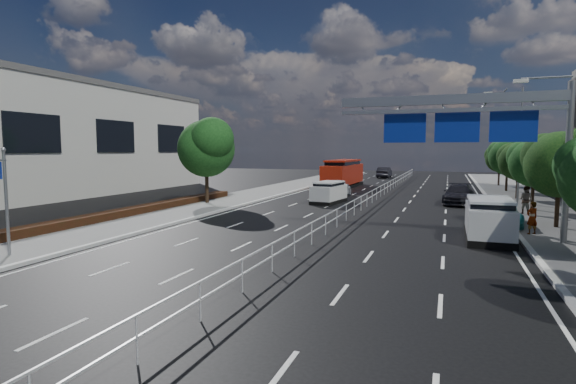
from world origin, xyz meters
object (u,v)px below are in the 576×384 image
(red_bus, at_px, (343,173))
(parked_car_teal, at_px, (497,213))
(silver_minivan, at_px, (489,219))
(parked_car_dark, at_px, (459,194))
(pedestrian_a, at_px, (532,218))
(white_minivan, at_px, (329,192))
(near_car_dark, at_px, (384,172))
(pedestrian_b, at_px, (526,200))
(overhead_gantry, at_px, (474,120))
(near_car_silver, at_px, (337,188))

(red_bus, height_order, parked_car_teal, red_bus)
(silver_minivan, distance_m, parked_car_dark, 14.58)
(parked_car_teal, xyz_separation_m, parked_car_dark, (-1.80, 10.27, 0.06))
(parked_car_teal, xyz_separation_m, pedestrian_a, (1.30, -2.89, 0.24))
(parked_car_teal, relative_size, pedestrian_a, 3.17)
(white_minivan, height_order, parked_car_teal, white_minivan)
(near_car_dark, distance_m, pedestrian_b, 39.62)
(silver_minivan, bearing_deg, parked_car_dark, 94.40)
(silver_minivan, distance_m, pedestrian_a, 2.46)
(white_minivan, height_order, parked_car_dark, white_minivan)
(white_minivan, xyz_separation_m, pedestrian_b, (13.70, -2.53, 0.19))
(white_minivan, height_order, pedestrian_b, pedestrian_b)
(near_car_dark, bearing_deg, white_minivan, 91.10)
(pedestrian_b, bearing_deg, red_bus, -12.34)
(white_minivan, bearing_deg, overhead_gantry, -42.76)
(near_car_dark, xyz_separation_m, silver_minivan, (11.09, -46.28, 0.16))
(overhead_gantry, relative_size, parked_car_dark, 1.95)
(white_minivan, bearing_deg, red_bus, 106.07)
(overhead_gantry, relative_size, near_car_silver, 2.11)
(near_car_silver, bearing_deg, pedestrian_b, 152.04)
(white_minivan, bearing_deg, parked_car_teal, -25.31)
(near_car_silver, relative_size, parked_car_dark, 0.92)
(red_bus, xyz_separation_m, near_car_dark, (2.06, 19.26, -0.81))
(near_car_dark, bearing_deg, near_car_silver, 90.10)
(near_car_dark, bearing_deg, red_bus, 84.57)
(near_car_dark, bearing_deg, silver_minivan, 104.15)
(silver_minivan, xyz_separation_m, pedestrian_b, (2.86, 9.20, 0.06))
(silver_minivan, height_order, pedestrian_a, silver_minivan)
(white_minivan, relative_size, pedestrian_b, 2.33)
(near_car_dark, height_order, parked_car_dark, near_car_dark)
(near_car_dark, distance_m, silver_minivan, 47.59)
(near_car_silver, height_order, pedestrian_a, pedestrian_a)
(white_minivan, relative_size, near_car_silver, 0.86)
(near_car_silver, bearing_deg, silver_minivan, 124.11)
(white_minivan, height_order, near_car_silver, white_minivan)
(parked_car_dark, height_order, pedestrian_b, pedestrian_b)
(overhead_gantry, height_order, white_minivan, overhead_gantry)
(near_car_silver, xyz_separation_m, near_car_dark, (0.30, 29.58, -0.01))
(near_car_silver, xyz_separation_m, parked_car_dark, (10.32, -2.16, -0.06))
(parked_car_dark, bearing_deg, silver_minivan, -81.11)
(pedestrian_b, bearing_deg, near_car_dark, -33.66)
(silver_minivan, height_order, pedestrian_b, silver_minivan)
(red_bus, relative_size, near_car_silver, 2.17)
(parked_car_teal, bearing_deg, red_bus, 122.58)
(red_bus, height_order, pedestrian_a, red_bus)
(near_car_silver, height_order, silver_minivan, silver_minivan)
(silver_minivan, xyz_separation_m, parked_car_dark, (-1.07, 14.54, -0.21))
(parked_car_teal, bearing_deg, parked_car_dark, 101.13)
(pedestrian_b, bearing_deg, parked_car_dark, -17.94)
(red_bus, bearing_deg, parked_car_teal, -57.08)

